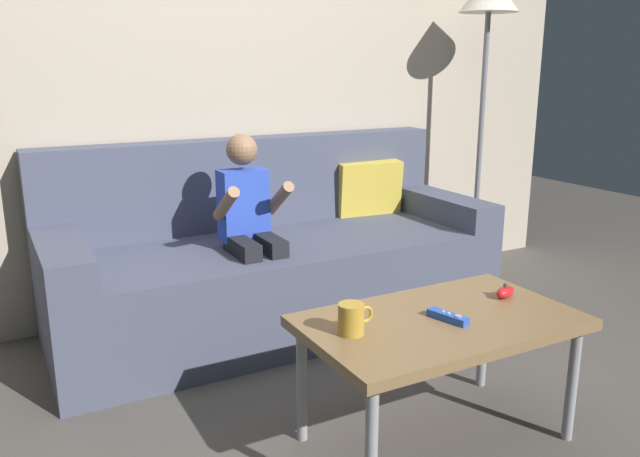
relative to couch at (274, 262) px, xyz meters
The scene contains 9 objects.
ground_plane 1.13m from the couch, 98.65° to the right, with size 8.90×8.90×0.00m, color #4C4742.
wall_back 1.04m from the couch, 112.80° to the left, with size 4.45×0.05×2.50m, color #B2A38E.
couch is the anchor object (origin of this frame).
person_seated_on_couch 0.35m from the couch, 135.66° to the right, with size 0.29×0.36×0.93m.
coffee_table 1.18m from the couch, 87.34° to the right, with size 0.89×0.52×0.44m.
game_remote_blue_near_edge 1.22m from the couch, 87.15° to the right, with size 0.07×0.14×0.03m.
nunchuk_red 1.21m from the couch, 72.18° to the right, with size 0.10×0.07×0.05m.
coffee_mug 1.19m from the couch, 102.71° to the right, with size 0.12×0.08×0.10m.
floor_lamp 1.75m from the couch, ahead, with size 0.32×0.32×1.69m.
Camera 1 is at (-1.02, -1.59, 1.23)m, focal length 35.76 mm.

